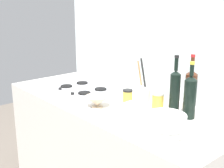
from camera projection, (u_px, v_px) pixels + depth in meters
counter_block at (112, 158)px, 2.17m from camera, size 1.80×0.70×0.90m
backsplash_panel at (150, 48)px, 2.20m from camera, size 1.90×0.06×2.47m
stovetop_hob at (83, 90)px, 2.27m from camera, size 0.48×0.34×0.04m
plate_stack at (165, 124)px, 1.51m from camera, size 0.22×0.22×0.10m
wine_bottle_leftmost at (190, 96)px, 1.71m from camera, size 0.07×0.07×0.34m
wine_bottle_mid_left at (191, 90)px, 1.81m from camera, size 0.07×0.07×0.36m
wine_bottle_mid_right at (175, 90)px, 1.80m from camera, size 0.06×0.06×0.36m
mixing_bowl at (97, 101)px, 1.91m from camera, size 0.16×0.16×0.08m
butter_dish at (135, 110)px, 1.78m from camera, size 0.17×0.11×0.06m
utensil_crock at (143, 94)px, 1.95m from camera, size 0.10×0.10×0.32m
condiment_jar_front at (128, 96)px, 1.99m from camera, size 0.07×0.07×0.10m
condiment_jar_rear at (158, 100)px, 1.89m from camera, size 0.08×0.08×0.11m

